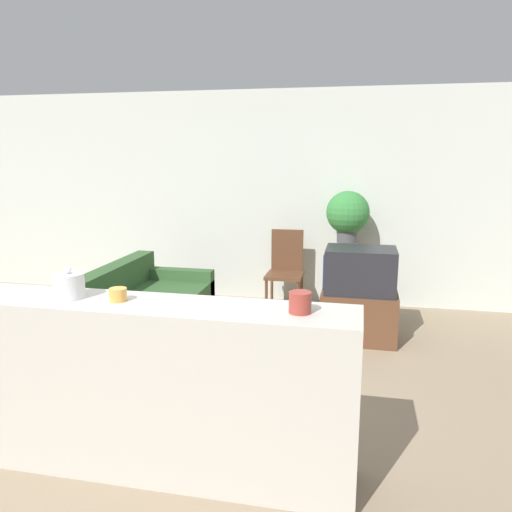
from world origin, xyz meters
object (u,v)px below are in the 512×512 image
(wooden_chair, at_px, (286,267))
(decorative_bowl, at_px, (69,286))
(couch, at_px, (142,314))
(television, at_px, (360,270))
(potted_plant, at_px, (348,214))

(wooden_chair, distance_m, decorative_bowl, 3.50)
(decorative_bowl, bearing_deg, couch, 103.93)
(television, bearing_deg, potted_plant, 99.77)
(decorative_bowl, bearing_deg, television, 55.52)
(wooden_chair, relative_size, potted_plant, 1.59)
(couch, distance_m, wooden_chair, 1.89)
(couch, bearing_deg, potted_plant, 35.08)
(television, relative_size, decorative_bowl, 3.79)
(couch, height_order, television, television)
(television, bearing_deg, couch, -168.27)
(couch, bearing_deg, wooden_chair, 45.40)
(potted_plant, height_order, decorative_bowl, potted_plant)
(potted_plant, relative_size, decorative_bowl, 3.27)
(television, relative_size, wooden_chair, 0.73)
(television, relative_size, potted_plant, 1.16)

